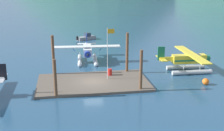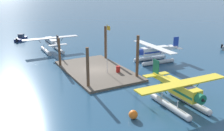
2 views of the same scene
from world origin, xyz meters
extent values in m
plane|color=navy|center=(0.00, 0.00, 0.00)|extent=(1200.00, 1200.00, 0.00)
cube|color=brown|center=(0.00, 0.00, 0.15)|extent=(14.06, 8.28, 0.30)
cylinder|color=brown|center=(-4.59, -3.98, 2.25)|extent=(0.37, 0.37, 4.50)
cylinder|color=brown|center=(5.31, -3.55, 2.53)|extent=(0.37, 0.37, 5.05)
cylinder|color=brown|center=(-4.97, 4.03, 2.84)|extent=(0.40, 0.40, 5.68)
cylinder|color=brown|center=(5.20, 3.55, 2.91)|extent=(0.39, 0.39, 5.81)
cylinder|color=silver|center=(1.99, 0.73, 3.62)|extent=(0.08, 0.08, 6.64)
cube|color=orange|center=(2.44, 0.73, 6.59)|extent=(0.90, 0.03, 0.56)
sphere|color=gold|center=(1.99, 0.73, 6.99)|extent=(0.10, 0.10, 0.10)
cylinder|color=#AD1E19|center=(2.53, 2.17, 0.74)|extent=(0.58, 0.58, 0.88)
torus|color=#AD1E19|center=(2.53, 2.17, 0.74)|extent=(0.62, 0.62, 0.04)
sphere|color=orange|center=(14.02, -2.78, 0.42)|extent=(0.85, 0.85, 0.85)
cylinder|color=#B7BABF|center=(14.12, 3.96, 0.32)|extent=(5.62, 0.85, 0.64)
sphere|color=#B7BABF|center=(16.92, 3.86, 0.32)|extent=(0.64, 0.64, 0.64)
cylinder|color=#B7BABF|center=(14.03, 1.46, 0.32)|extent=(5.62, 0.85, 0.64)
sphere|color=#B7BABF|center=(16.83, 1.36, 0.32)|extent=(0.64, 0.64, 0.64)
cylinder|color=#B7BABF|center=(15.32, 3.92, 0.99)|extent=(0.10, 0.10, 0.70)
cylinder|color=#B7BABF|center=(12.92, 4.01, 0.99)|extent=(0.10, 0.10, 0.70)
cylinder|color=#B7BABF|center=(15.23, 1.42, 0.99)|extent=(0.10, 0.10, 0.70)
cylinder|color=#B7BABF|center=(12.83, 1.51, 0.99)|extent=(0.10, 0.10, 0.70)
cube|color=yellow|center=(14.08, 2.71, 1.94)|extent=(4.84, 1.42, 1.20)
cube|color=#196B47|center=(14.08, 2.71, 1.84)|extent=(4.75, 1.43, 0.24)
cube|color=#283347|center=(15.16, 2.67, 2.27)|extent=(1.14, 1.09, 0.56)
cube|color=yellow|center=(14.38, 2.70, 2.61)|extent=(1.78, 10.44, 0.14)
cylinder|color=#196B47|center=(14.46, 4.90, 2.27)|extent=(0.10, 0.62, 0.84)
cylinder|color=#196B47|center=(14.30, 0.50, 2.27)|extent=(0.10, 0.62, 0.84)
cylinder|color=#196B47|center=(16.78, 2.61, 1.94)|extent=(0.64, 0.98, 0.96)
cone|color=black|center=(17.23, 2.60, 1.94)|extent=(0.36, 0.37, 0.36)
cube|color=yellow|center=(10.83, 2.83, 2.04)|extent=(2.21, 0.52, 0.56)
cube|color=#196B47|center=(9.93, 2.87, 2.89)|extent=(1.00, 0.16, 1.90)
cube|color=yellow|center=(10.03, 2.86, 2.14)|extent=(0.92, 3.23, 0.10)
cube|color=black|center=(-10.45, -2.47, 2.89)|extent=(1.00, 0.12, 1.90)
cube|color=silver|center=(-10.55, -2.47, 2.14)|extent=(0.80, 3.20, 0.10)
cylinder|color=#B7BABF|center=(1.43, 10.27, 0.32)|extent=(0.99, 5.63, 0.64)
sphere|color=#B7BABF|center=(1.25, 7.48, 0.32)|extent=(0.64, 0.64, 0.64)
cylinder|color=#B7BABF|center=(-1.06, 10.43, 0.32)|extent=(0.99, 5.63, 0.64)
sphere|color=#B7BABF|center=(-1.24, 7.64, 0.32)|extent=(0.64, 0.64, 0.64)
cylinder|color=#B7BABF|center=(1.35, 9.07, 0.99)|extent=(0.10, 0.10, 0.70)
cylinder|color=#B7BABF|center=(1.51, 11.47, 0.99)|extent=(0.10, 0.10, 0.70)
cylinder|color=#B7BABF|center=(-1.14, 9.23, 0.99)|extent=(0.10, 0.10, 0.70)
cylinder|color=#B7BABF|center=(-0.99, 11.63, 0.99)|extent=(0.10, 0.10, 0.70)
cube|color=white|center=(0.18, 10.35, 1.94)|extent=(1.54, 4.87, 1.20)
cube|color=#1E389E|center=(0.18, 10.35, 1.84)|extent=(1.55, 4.77, 0.24)
cube|color=#283347|center=(0.11, 9.27, 2.27)|extent=(1.12, 1.16, 0.56)
cube|color=white|center=(0.16, 10.05, 2.61)|extent=(10.47, 2.05, 0.14)
cylinder|color=#1E389E|center=(2.36, 9.91, 2.27)|extent=(0.63, 0.12, 0.84)
cylinder|color=#1E389E|center=(-2.03, 10.19, 2.27)|extent=(0.63, 0.12, 0.84)
cylinder|color=#1E389E|center=(0.01, 7.66, 1.94)|extent=(1.00, 0.66, 0.96)
cone|color=black|center=(-0.02, 7.21, 1.94)|extent=(0.38, 0.37, 0.36)
cube|color=white|center=(0.39, 13.60, 2.04)|extent=(0.58, 2.22, 0.56)
cube|color=#1E389E|center=(0.45, 14.49, 2.89)|extent=(0.18, 1.01, 1.90)
cube|color=white|center=(0.44, 14.39, 2.14)|extent=(3.24, 1.00, 0.10)
cube|color=gray|center=(1.45, 28.64, 0.35)|extent=(4.42, 3.24, 0.70)
sphere|color=gray|center=(3.32, 29.59, 0.35)|extent=(0.70, 0.70, 0.70)
cube|color=#283347|center=(1.71, 28.77, 1.10)|extent=(1.57, 1.52, 0.80)
cube|color=black|center=(-0.59, 27.61, 0.60)|extent=(0.45, 0.47, 0.80)
camera|label=1|loc=(-3.43, -35.25, 12.85)|focal=46.95mm
camera|label=2|loc=(30.93, -14.15, 11.49)|focal=39.54mm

